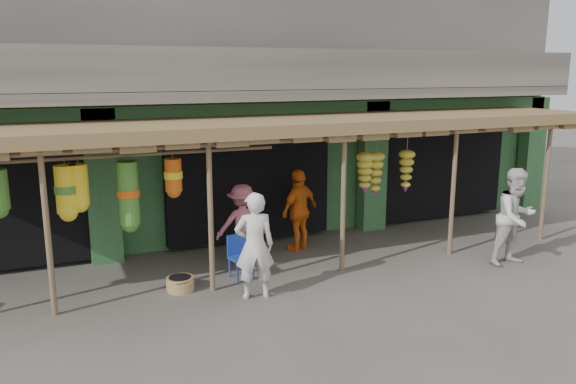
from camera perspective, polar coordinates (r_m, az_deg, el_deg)
name	(u,v)px	position (r m, az deg, el deg)	size (l,w,h in m)	color
ground	(289,274)	(10.45, 0.08, -8.35)	(80.00, 80.00, 0.00)	#514C47
building	(212,83)	(14.39, -7.73, 10.91)	(16.40, 6.80, 7.00)	gray
awning	(263,131)	(10.52, -2.52, 6.23)	(14.00, 2.70, 2.79)	brown
blue_chair	(239,254)	(10.24, -4.98, -6.27)	(0.43, 0.44, 0.78)	#1B3DB4
basket_mid	(181,285)	(9.87, -10.83, -9.31)	(0.46, 0.46, 0.18)	olive
basket_right	(180,283)	(9.92, -10.91, -9.09)	(0.47, 0.47, 0.21)	#A8844E
person_front	(255,246)	(9.17, -3.42, -5.47)	(0.65, 0.43, 1.78)	silver
person_right	(516,217)	(11.56, 22.14, -2.36)	(0.92, 0.71, 1.88)	silver
person_vendor	(300,210)	(11.59, 1.18, -1.85)	(1.00, 0.42, 1.71)	orange
person_shopper	(243,224)	(10.84, -4.64, -3.29)	(1.01, 0.58, 1.56)	#C26777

